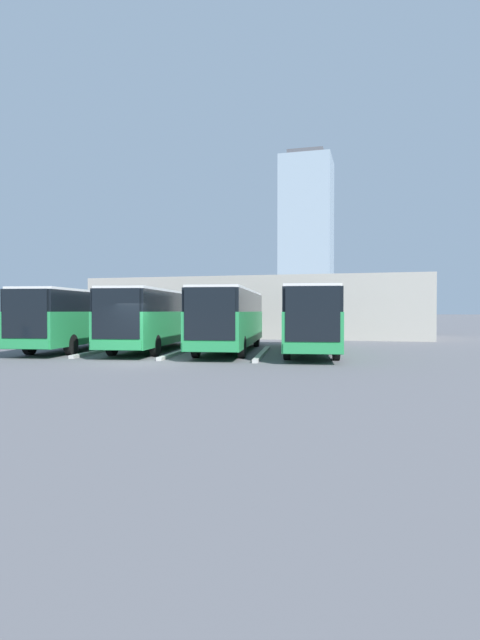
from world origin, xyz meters
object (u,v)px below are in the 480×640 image
bus_3 (83,317)px  bus_2 (156,317)px  bus_0 (310,317)px  bus_1 (230,317)px

bus_3 → bus_2: bearing=179.0°
bus_0 → bus_1: same height
bus_3 → bus_0: bearing=175.6°
bus_2 → bus_3: (4.25, 0.53, 0.00)m
bus_0 → bus_2: 8.51m
bus_1 → bus_3: same height
bus_2 → bus_1: bearing=174.0°
bus_0 → bus_3: bearing=-4.4°
bus_0 → bus_1: bearing=-6.1°
bus_1 → bus_2: same height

